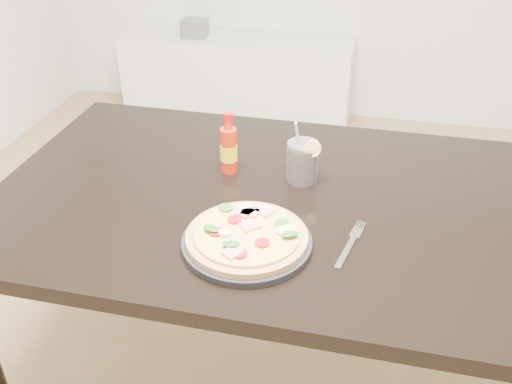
% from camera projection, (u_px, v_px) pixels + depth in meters
% --- Properties ---
extents(dining_table, '(1.40, 0.90, 0.75)m').
position_uv_depth(dining_table, '(266.00, 221.00, 1.50)').
color(dining_table, black).
rests_on(dining_table, ground).
extents(plate, '(0.29, 0.29, 0.02)m').
position_uv_depth(plate, '(247.00, 243.00, 1.27)').
color(plate, black).
rests_on(plate, dining_table).
extents(pizza, '(0.27, 0.27, 0.03)m').
position_uv_depth(pizza, '(247.00, 235.00, 1.26)').
color(pizza, tan).
rests_on(pizza, plate).
extents(hot_sauce_bottle, '(0.06, 0.06, 0.17)m').
position_uv_depth(hot_sauce_bottle, '(229.00, 149.00, 1.52)').
color(hot_sauce_bottle, red).
rests_on(hot_sauce_bottle, dining_table).
extents(cola_cup, '(0.09, 0.08, 0.17)m').
position_uv_depth(cola_cup, '(302.00, 162.00, 1.49)').
color(cola_cup, black).
rests_on(cola_cup, dining_table).
extents(fork, '(0.06, 0.19, 0.00)m').
position_uv_depth(fork, '(351.00, 243.00, 1.28)').
color(fork, silver).
rests_on(fork, dining_table).
extents(media_console, '(1.40, 0.34, 0.50)m').
position_uv_depth(media_console, '(237.00, 79.00, 3.53)').
color(media_console, white).
rests_on(media_console, ground).
extents(cd_stack, '(0.14, 0.12, 0.10)m').
position_uv_depth(cd_stack, '(195.00, 28.00, 3.40)').
color(cd_stack, slate).
rests_on(cd_stack, media_console).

